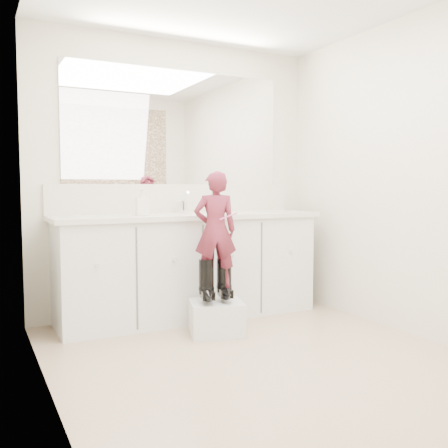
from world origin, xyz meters
TOP-DOWN VIEW (x-y plane):
  - floor at (0.00, 0.00)m, footprint 3.00×3.00m
  - wall_back at (0.00, 1.50)m, footprint 2.60×0.00m
  - wall_left at (-1.30, 0.00)m, footprint 0.00×3.00m
  - wall_right at (1.30, 0.00)m, footprint 0.00×3.00m
  - vanity_cabinet at (0.00, 1.23)m, footprint 2.20×0.55m
  - countertop at (0.00, 1.21)m, footprint 2.28×0.58m
  - backsplash at (0.00, 1.49)m, footprint 2.28×0.03m
  - mirror at (0.00, 1.49)m, footprint 2.00×0.02m
  - faucet at (0.00, 1.38)m, footprint 0.08×0.08m
  - cup at (0.31, 1.28)m, footprint 0.12×0.12m
  - soap_bottle at (-0.43, 1.17)m, footprint 0.10×0.10m
  - step_stool at (-0.02, 0.67)m, footprint 0.47×0.42m
  - boot_left at (-0.09, 0.69)m, footprint 0.18×0.24m
  - boot_right at (0.06, 0.69)m, footprint 0.18×0.24m
  - toddler at (-0.02, 0.69)m, footprint 0.37×0.29m
  - toothbrush at (0.05, 0.61)m, footprint 0.13×0.05m

SIDE VIEW (x-z plane):
  - floor at x=0.00m, z-range 0.00..0.00m
  - step_stool at x=-0.02m, z-range 0.00..0.25m
  - boot_left at x=-0.09m, z-range 0.25..0.58m
  - boot_right at x=0.06m, z-range 0.25..0.58m
  - vanity_cabinet at x=0.00m, z-range 0.00..0.85m
  - toddler at x=-0.02m, z-range 0.35..1.23m
  - countertop at x=0.00m, z-range 0.85..0.89m
  - toothbrush at x=0.05m, z-range 0.87..0.93m
  - cup at x=0.31m, z-range 0.89..0.98m
  - faucet at x=0.00m, z-range 0.89..0.99m
  - soap_bottle at x=-0.43m, z-range 0.89..1.10m
  - backsplash at x=0.00m, z-range 0.89..1.14m
  - wall_back at x=0.00m, z-range -0.10..2.50m
  - wall_left at x=-1.30m, z-range -0.30..2.70m
  - wall_right at x=1.30m, z-range -0.30..2.70m
  - mirror at x=0.00m, z-range 1.14..2.14m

